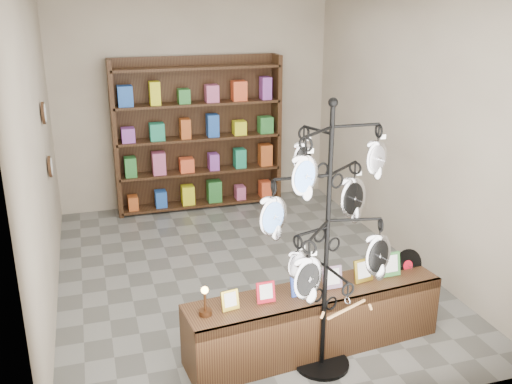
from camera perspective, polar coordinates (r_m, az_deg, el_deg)
ground at (r=6.58m, az=-1.47°, el=-8.00°), size 5.00×5.00×0.00m
room_envelope at (r=5.98m, az=-1.62°, el=8.03°), size 5.00×5.00×5.00m
display_tree at (r=4.49m, az=7.20°, el=-2.92°), size 1.21×1.21×2.29m
front_shelf at (r=5.17m, az=5.90°, el=-12.56°), size 2.35×0.71×0.82m
back_shelving at (r=8.34m, az=-5.77°, el=5.31°), size 2.42×0.36×2.20m
wall_clocks at (r=6.64m, az=-20.19°, el=4.88°), size 0.03×0.24×0.84m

